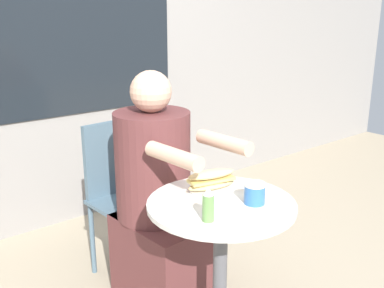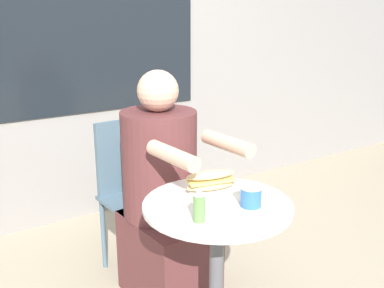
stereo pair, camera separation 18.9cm
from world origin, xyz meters
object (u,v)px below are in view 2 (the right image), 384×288
(seated_diner, at_px, (164,205))
(drink_cup, at_px, (251,196))
(diner_chair, at_px, (133,182))
(condiment_bottle, at_px, (199,205))
(sandwich_on_plate, at_px, (211,182))
(cafe_table, at_px, (217,248))

(seated_diner, relative_size, drink_cup, 13.69)
(diner_chair, xyz_separation_m, condiment_bottle, (-0.18, -0.94, 0.26))
(seated_diner, distance_m, sandwich_on_plate, 0.46)
(seated_diner, relative_size, condiment_bottle, 9.10)
(cafe_table, height_order, sandwich_on_plate, sandwich_on_plate)
(diner_chair, height_order, condiment_bottle, diner_chair)
(diner_chair, distance_m, sandwich_on_plate, 0.77)
(seated_diner, relative_size, sandwich_on_plate, 5.21)
(diner_chair, relative_size, seated_diner, 0.73)
(seated_diner, bearing_deg, diner_chair, -92.53)
(cafe_table, relative_size, condiment_bottle, 5.48)
(sandwich_on_plate, xyz_separation_m, condiment_bottle, (-0.20, -0.21, 0.02))
(sandwich_on_plate, distance_m, drink_cup, 0.21)
(sandwich_on_plate, distance_m, condiment_bottle, 0.29)
(cafe_table, height_order, diner_chair, diner_chair)
(seated_diner, bearing_deg, cafe_table, 82.00)
(diner_chair, xyz_separation_m, sandwich_on_plate, (0.02, -0.74, 0.24))
(condiment_bottle, bearing_deg, cafe_table, 31.72)
(sandwich_on_plate, bearing_deg, seated_diner, 91.75)
(diner_chair, xyz_separation_m, seated_diner, (0.01, -0.35, -0.01))
(drink_cup, bearing_deg, condiment_bottle, -179.66)
(cafe_table, xyz_separation_m, seated_diner, (0.03, 0.50, -0.00))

